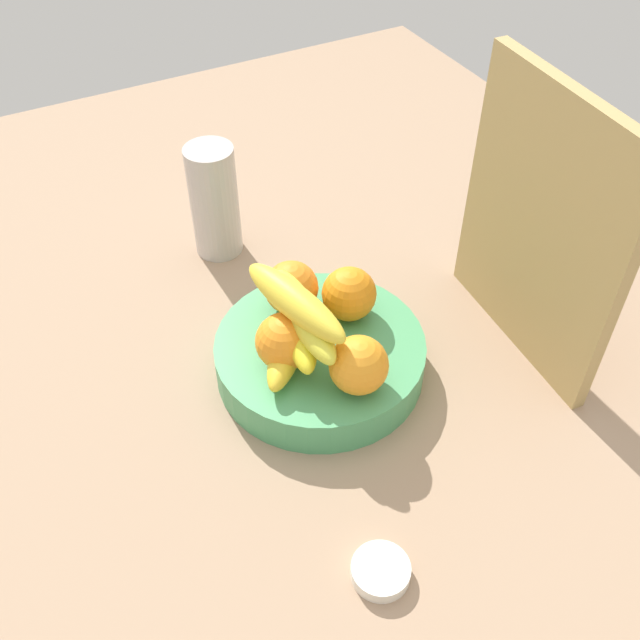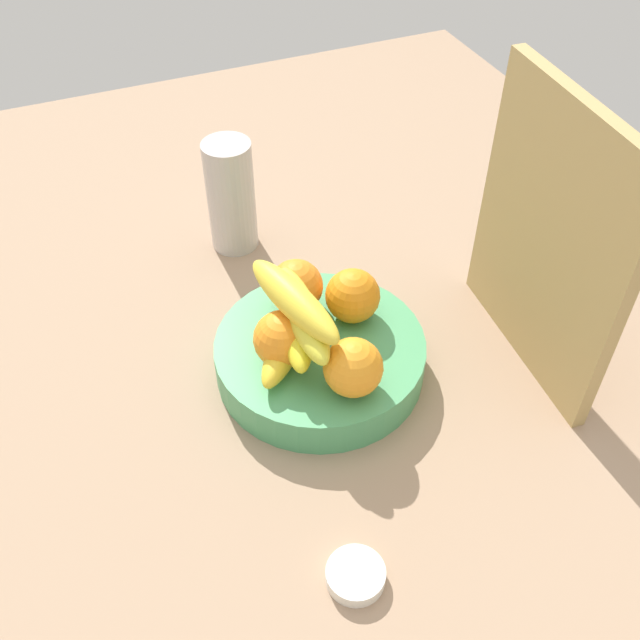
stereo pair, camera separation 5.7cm
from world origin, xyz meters
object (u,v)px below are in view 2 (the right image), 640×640
at_px(fruit_bowl, 320,356).
at_px(orange_back_left, 353,368).
at_px(cutting_board, 549,242).
at_px(jar_lid, 356,575).
at_px(orange_front_left, 353,296).
at_px(orange_front_right, 296,286).
at_px(banana_bunch, 296,318).
at_px(thermos_tumbler, 231,196).
at_px(orange_center, 282,339).

relative_size(fruit_bowl, orange_back_left, 3.79).
height_order(cutting_board, jar_lid, cutting_board).
bearing_deg(jar_lid, orange_front_left, 156.33).
height_order(orange_back_left, jar_lid, orange_back_left).
height_order(orange_front_right, banana_bunch, banana_bunch).
distance_m(fruit_bowl, cutting_board, 0.31).
distance_m(banana_bunch, cutting_board, 0.31).
relative_size(orange_front_left, banana_bunch, 0.38).
distance_m(cutting_board, thermos_tumbler, 0.47).
height_order(fruit_bowl, orange_front_left, orange_front_left).
height_order(fruit_bowl, thermos_tumbler, thermos_tumbler).
bearing_deg(banana_bunch, thermos_tumbler, 177.84).
xyz_separation_m(orange_front_left, orange_center, (0.04, -0.11, 0.00)).
distance_m(thermos_tumbler, jar_lid, 0.58).
distance_m(fruit_bowl, orange_front_left, 0.09).
bearing_deg(banana_bunch, cutting_board, 76.86).
height_order(orange_front_left, thermos_tumbler, thermos_tumbler).
height_order(orange_back_left, banana_bunch, banana_bunch).
distance_m(fruit_bowl, banana_bunch, 0.08).
relative_size(orange_front_left, cutting_board, 0.20).
height_order(orange_center, cutting_board, cutting_board).
bearing_deg(thermos_tumbler, fruit_bowl, 3.73).
distance_m(orange_center, banana_bunch, 0.03).
relative_size(orange_center, cutting_board, 0.20).
xyz_separation_m(orange_back_left, cutting_board, (-0.02, 0.26, 0.09)).
relative_size(banana_bunch, thermos_tumbler, 1.06).
xyz_separation_m(cutting_board, jar_lid, (0.21, -0.34, -0.17)).
relative_size(orange_front_left, orange_back_left, 1.00).
xyz_separation_m(orange_front_right, orange_center, (0.08, -0.05, 0.00)).
bearing_deg(jar_lid, thermos_tumbler, 174.23).
height_order(orange_front_left, orange_front_right, same).
distance_m(cutting_board, jar_lid, 0.44).
bearing_deg(orange_back_left, fruit_bowl, -175.27).
distance_m(orange_front_left, jar_lid, 0.35).
xyz_separation_m(thermos_tumbler, jar_lid, (0.58, -0.06, -0.08)).
height_order(orange_front_right, orange_back_left, same).
xyz_separation_m(orange_front_left, orange_back_left, (0.11, -0.05, 0.00)).
xyz_separation_m(orange_front_left, cutting_board, (0.10, 0.21, 0.09)).
bearing_deg(thermos_tumbler, banana_bunch, -2.16).
bearing_deg(orange_back_left, orange_front_left, 155.64).
height_order(orange_center, thermos_tumbler, thermos_tumbler).
bearing_deg(orange_center, orange_front_right, 148.80).
xyz_separation_m(orange_center, cutting_board, (0.06, 0.32, 0.09)).
xyz_separation_m(banana_bunch, thermos_tumbler, (-0.30, 0.01, -0.02)).
bearing_deg(orange_back_left, thermos_tumbler, -176.05).
xyz_separation_m(orange_center, orange_back_left, (0.07, 0.06, 0.00)).
bearing_deg(orange_front_left, orange_back_left, -24.36).
bearing_deg(jar_lid, cutting_board, 121.81).
bearing_deg(orange_back_left, cutting_board, 93.50).
xyz_separation_m(orange_back_left, banana_bunch, (-0.08, -0.04, 0.02)).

